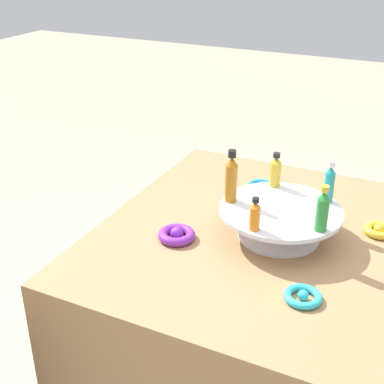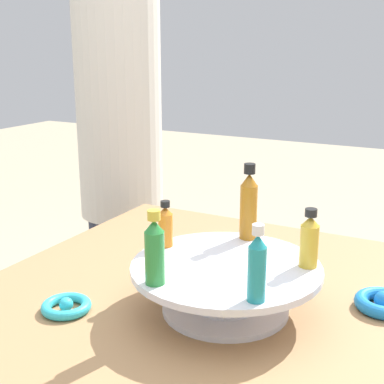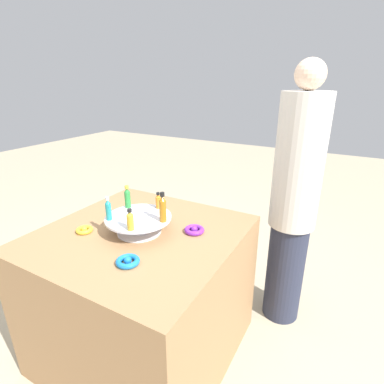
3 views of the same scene
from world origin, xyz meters
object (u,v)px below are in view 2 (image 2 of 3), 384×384
Objects in this scene: ribbon_bow_purple at (217,245)px; person_figure at (121,173)px; bottle_gold at (309,240)px; ribbon_bow_teal at (66,306)px; ribbon_bow_blue at (384,303)px; bottle_green at (155,250)px; bottle_teal at (257,266)px; display_stand at (226,282)px; bottle_amber at (249,205)px; bottle_orange at (165,225)px.

ribbon_bow_purple is 0.06× the size of person_figure.
ribbon_bow_teal is (0.38, 0.20, -0.13)m from bottle_gold.
ribbon_bow_blue is (-0.12, -0.08, -0.12)m from bottle_gold.
bottle_green reaches higher than bottle_teal.
bottle_green is (0.07, 0.12, 0.09)m from display_stand.
ribbon_bow_teal is 0.05× the size of person_figure.
bottle_amber is at bearing 137.60° from ribbon_bow_purple.
ribbon_bow_purple is (0.12, -0.11, -0.14)m from bottle_amber.
bottle_amber reaches higher than bottle_teal.
bottle_teal is at bearing -0.51° from person_figure.
display_stand is 0.16m from bottle_gold.
bottle_orange is at bearing -11.07° from display_stand.
person_figure reaches higher than ribbon_bow_teal.
ribbon_bow_blue is 1.05m from person_figure.
bottle_gold is at bearing -152.59° from ribbon_bow_teal.
display_stand is 0.17m from bottle_teal.
bottle_green is at bearing -176.05° from ribbon_bow_teal.
ribbon_bow_purple is at bearing 7.65° from person_figure.
ribbon_bow_blue is 0.06× the size of person_figure.
bottle_orange reaches higher than ribbon_bow_teal.
bottle_orange is (0.12, 0.11, -0.03)m from bottle_amber.
bottle_amber is at bearing -0.93° from ribbon_bow_blue.
person_figure is at bearing -51.34° from bottle_green.
bottle_teal is (-0.16, -0.02, -0.00)m from bottle_green.
bottle_teal is 1.07m from person_figure.
ribbon_bow_purple is at bearing -90.71° from bottle_orange.
bottle_orange is 0.81m from person_figure.
bottle_amber reaches higher than display_stand.
bottle_orange is at bearing 89.29° from ribbon_bow_purple.
bottle_orange is 0.86× the size of ribbon_bow_purple.
ribbon_bow_blue is (-0.15, -0.24, -0.13)m from bottle_teal.
bottle_green is at bearing 39.25° from ribbon_bow_blue.
display_stand is at bearing 118.65° from ribbon_bow_purple.
bottle_green is at bearing 78.93° from bottle_amber.
display_stand is 3.76× the size of bottle_orange.
bottle_teal is 1.16× the size of bottle_gold.
bottle_gold is (-0.20, -0.18, -0.01)m from bottle_green.
bottle_orange is at bearing 42.93° from bottle_amber.
bottle_green reaches higher than ribbon_bow_purple.
bottle_teal is 0.37m from ribbon_bow_teal.
ribbon_bow_blue reaches higher than ribbon_bow_teal.
bottle_green is 0.08× the size of person_figure.
bottle_green is 0.23m from ribbon_bow_teal.
bottle_amber is 0.17m from bottle_orange.
ribbon_bow_purple is (0.23, -0.35, -0.13)m from bottle_teal.
bottle_orange is (0.23, -0.13, -0.01)m from bottle_teal.
bottle_orange is 0.23m from ribbon_bow_teal.
bottle_orange is 0.05× the size of person_figure.
bottle_teal is 1.35× the size of ribbon_bow_teal.
display_stand is 3.22× the size of bottle_gold.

